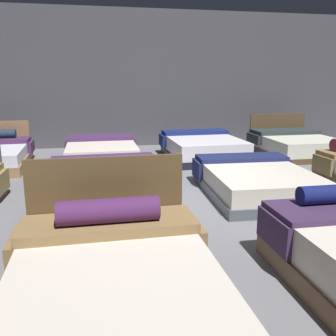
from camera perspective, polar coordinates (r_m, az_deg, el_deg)
The scene contains 8 objects.
ground_plane at distance 5.55m, azimuth 2.18°, elevation -5.01°, with size 18.00×18.00×0.02m, color slate.
showroom_back_wall at distance 10.02m, azimuth -4.31°, elevation 13.43°, with size 18.00×0.06×3.50m, color #47474C.
bed_1 at distance 2.85m, azimuth -8.24°, elevation -17.82°, with size 1.63×2.01×1.06m.
bed_5 at distance 5.30m, azimuth -9.35°, elevation -3.05°, with size 1.72×2.12×0.56m.
bed_6 at distance 5.93m, azimuth 13.36°, elevation -1.95°, with size 1.67×2.14×0.47m.
bed_9 at distance 8.05m, azimuth -10.16°, elevation 2.38°, with size 1.55×2.00×0.51m.
bed_10 at distance 8.43m, azimuth 5.42°, elevation 3.12°, with size 1.70×2.01×0.55m.
bed_11 at distance 9.36m, azimuth 18.89°, elevation 3.46°, with size 1.72×2.02×0.89m.
Camera 1 is at (-1.23, -5.12, 1.74)m, focal length 39.71 mm.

